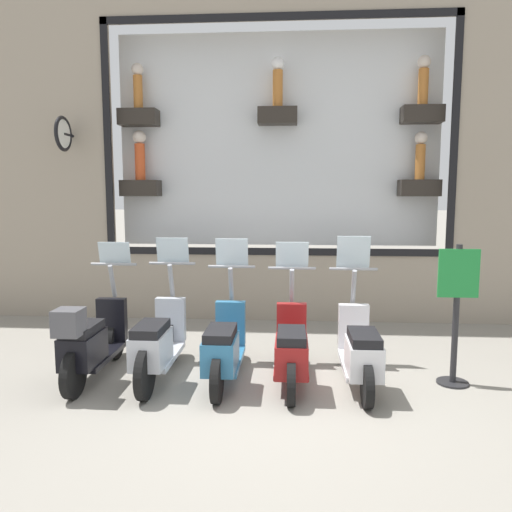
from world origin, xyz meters
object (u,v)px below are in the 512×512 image
(scooter_teal_2, at_px, (224,347))
(scooter_silver_3, at_px, (158,344))
(shop_sign_post, at_px, (456,310))
(scooter_white_0, at_px, (360,351))
(scooter_red_1, at_px, (291,349))
(scooter_black_4, at_px, (91,341))

(scooter_teal_2, relative_size, scooter_silver_3, 0.99)
(shop_sign_post, bearing_deg, scooter_white_0, 97.62)
(scooter_red_1, bearing_deg, scooter_silver_3, 89.67)
(scooter_red_1, xyz_separation_m, scooter_silver_3, (0.01, 1.55, 0.03))
(scooter_white_0, xyz_separation_m, scooter_red_1, (-0.00, 0.78, -0.00))
(scooter_red_1, relative_size, scooter_silver_3, 0.99)
(scooter_teal_2, height_order, shop_sign_post, shop_sign_post)
(scooter_teal_2, distance_m, scooter_black_4, 1.56)
(scooter_black_4, bearing_deg, scooter_red_1, -88.63)
(scooter_red_1, bearing_deg, scooter_white_0, -89.85)
(scooter_teal_2, xyz_separation_m, scooter_silver_3, (0.01, 0.78, 0.02))
(scooter_teal_2, distance_m, shop_sign_post, 2.68)
(scooter_teal_2, xyz_separation_m, scooter_black_4, (-0.06, 1.55, 0.05))
(scooter_white_0, distance_m, scooter_teal_2, 1.55)
(scooter_silver_3, relative_size, shop_sign_post, 1.12)
(scooter_white_0, distance_m, scooter_red_1, 0.78)
(scooter_silver_3, height_order, shop_sign_post, shop_sign_post)
(scooter_red_1, bearing_deg, scooter_black_4, 91.37)
(scooter_red_1, bearing_deg, scooter_teal_2, 89.77)
(scooter_white_0, relative_size, shop_sign_post, 1.10)
(scooter_white_0, bearing_deg, scooter_black_4, 91.06)
(scooter_black_4, bearing_deg, shop_sign_post, -87.23)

